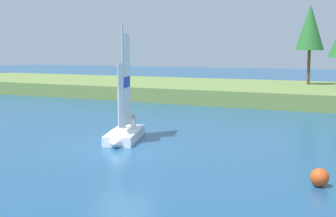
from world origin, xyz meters
The scene contains 5 objects.
ground_plane centered at (0.00, 0.00, 0.00)m, with size 200.00×200.00×0.00m, color navy.
shore_bank centered at (0.00, 24.58, 0.60)m, with size 80.00×15.58×1.19m, color olive.
shoreline_tree_left centered at (2.04, 27.18, 6.22)m, with size 2.47×2.47×7.07m.
sailboat centered at (-1.27, 1.93, 0.46)m, with size 2.60×4.29×5.72m.
channel_buoy centered at (7.93, -1.21, 0.28)m, with size 0.57×0.57×0.57m, color #E54C19.
Camera 1 is at (10.25, -15.57, 4.08)m, focal length 49.78 mm.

